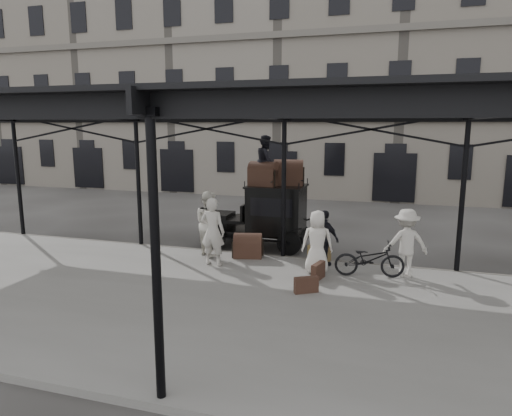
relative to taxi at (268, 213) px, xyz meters
The scene contains 18 objects.
ground 3.66m from the taxi, 75.30° to the right, with size 120.00×120.00×0.00m, color #383533.
platform 5.53m from the taxi, 80.68° to the right, with size 28.00×8.00×0.15m, color slate.
canopy 6.16m from the taxi, 80.18° to the right, with size 22.50×9.00×4.74m.
building_frontage 15.79m from the taxi, 86.58° to the left, with size 64.00×8.00×14.00m, color slate.
taxi is the anchor object (origin of this frame).
porter_left 2.94m from the taxi, 107.02° to the right, with size 0.73×0.48×1.99m, color #BDB7AC.
porter_midleft 2.31m from the taxi, 126.56° to the right, with size 0.98×0.76×2.02m, color beige.
porter_centre 3.39m from the taxi, 50.82° to the right, with size 0.85×0.55×1.74m, color silver.
porter_official 2.99m from the taxi, 41.21° to the right, with size 0.96×0.40×1.63m, color black.
porter_right 4.99m from the taxi, 26.42° to the right, with size 1.19×0.68×1.84m, color beige.
bicycle 4.41m from the taxi, 35.76° to the right, with size 0.64×1.84×0.97m, color black.
porter_roof 1.81m from the taxi, 107.50° to the right, with size 0.81×0.63×1.66m, color black.
steamer_trunk_roof_near 1.34m from the taxi, 108.07° to the right, with size 0.92×0.56×0.67m, color #40281D, non-canonical shape.
steamer_trunk_roof_far 1.50m from the taxi, 16.81° to the left, with size 0.97×0.59×0.71m, color #40281D, non-canonical shape.
steamer_trunk_platform 1.92m from the taxi, 94.38° to the right, with size 0.86×0.52×0.63m, color #40281D, non-canonical shape.
wicker_hamper 2.68m from the taxi, 37.01° to the right, with size 0.60×0.45×0.50m, color olive.
suitcase_upright 4.02m from the taxi, 54.61° to the right, with size 0.15×0.60×0.45m, color #40281D.
suitcase_flat 4.85m from the taxi, 63.09° to the right, with size 0.60×0.15×0.40m, color #40281D.
Camera 1 is at (3.18, -11.36, 4.18)m, focal length 32.00 mm.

